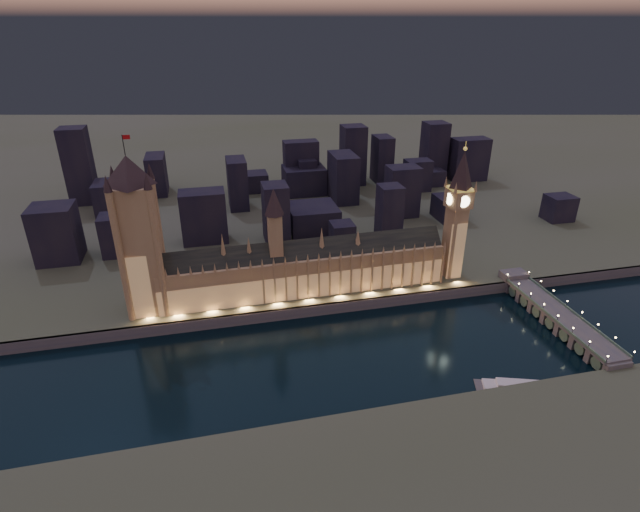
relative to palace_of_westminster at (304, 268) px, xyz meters
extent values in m
plane|color=black|center=(5.08, -61.74, -26.37)|extent=(2000.00, 2000.00, 0.00)
cube|color=#414B2F|center=(5.08, 458.26, -22.37)|extent=(2000.00, 960.00, 8.00)
cube|color=#434358|center=(5.08, -20.74, -22.37)|extent=(2000.00, 2.50, 8.00)
cube|color=#976C4D|center=(0.91, 0.26, -4.37)|extent=(200.37, 24.08, 28.00)
cube|color=tan|center=(0.91, -9.99, -9.37)|extent=(200.00, 0.50, 18.00)
cube|color=black|center=(0.91, 0.26, 12.63)|extent=(200.29, 20.35, 16.26)
cube|color=#976C4D|center=(-19.09, 0.26, 25.63)|extent=(9.00, 9.00, 32.00)
cone|color=#2C2026|center=(-19.09, 0.26, 50.63)|extent=(13.00, 13.00, 18.00)
cube|color=#976C4D|center=(-99.09, -10.34, -4.37)|extent=(1.20, 1.20, 28.00)
cone|color=#976C4D|center=(-99.09, -9.74, 12.63)|extent=(2.00, 2.00, 6.00)
cube|color=#976C4D|center=(-91.40, -10.34, -4.37)|extent=(1.20, 1.20, 28.00)
cone|color=#976C4D|center=(-91.40, -9.74, 12.63)|extent=(2.00, 2.00, 6.00)
cube|color=#976C4D|center=(-83.71, -10.34, -4.37)|extent=(1.20, 1.20, 28.00)
cone|color=#976C4D|center=(-83.71, -9.74, 12.63)|extent=(2.00, 2.00, 6.00)
cube|color=#976C4D|center=(-76.02, -10.34, -4.37)|extent=(1.20, 1.20, 28.00)
cone|color=#976C4D|center=(-76.02, -9.74, 12.63)|extent=(2.00, 2.00, 6.00)
cube|color=#976C4D|center=(-68.32, -10.34, -4.37)|extent=(1.20, 1.20, 28.00)
cone|color=#976C4D|center=(-68.32, -9.74, 12.63)|extent=(2.00, 2.00, 6.00)
cube|color=#976C4D|center=(-60.63, -10.34, -4.37)|extent=(1.20, 1.20, 28.00)
cone|color=#976C4D|center=(-60.63, -9.74, 12.63)|extent=(2.00, 2.00, 6.00)
cube|color=#976C4D|center=(-52.94, -10.34, -4.37)|extent=(1.20, 1.20, 28.00)
cone|color=#976C4D|center=(-52.94, -9.74, 12.63)|extent=(2.00, 2.00, 6.00)
cube|color=#976C4D|center=(-45.25, -10.34, -4.37)|extent=(1.20, 1.20, 28.00)
cone|color=#976C4D|center=(-45.25, -9.74, 12.63)|extent=(2.00, 2.00, 6.00)
cube|color=#976C4D|center=(-37.55, -10.34, -4.37)|extent=(1.20, 1.20, 28.00)
cone|color=#976C4D|center=(-37.55, -9.74, 12.63)|extent=(2.00, 2.00, 6.00)
cube|color=#976C4D|center=(-29.86, -10.34, -4.37)|extent=(1.20, 1.20, 28.00)
cone|color=#976C4D|center=(-29.86, -9.74, 12.63)|extent=(2.00, 2.00, 6.00)
cube|color=#976C4D|center=(-22.17, -10.34, -4.37)|extent=(1.20, 1.20, 28.00)
cone|color=#976C4D|center=(-22.17, -9.74, 12.63)|extent=(2.00, 2.00, 6.00)
cube|color=#976C4D|center=(-14.48, -10.34, -4.37)|extent=(1.20, 1.20, 28.00)
cone|color=#976C4D|center=(-14.48, -9.74, 12.63)|extent=(2.00, 2.00, 6.00)
cube|color=#976C4D|center=(-6.78, -10.34, -4.37)|extent=(1.20, 1.20, 28.00)
cone|color=#976C4D|center=(-6.78, -9.74, 12.63)|extent=(2.00, 2.00, 6.00)
cube|color=#976C4D|center=(0.91, -10.34, -4.37)|extent=(1.20, 1.20, 28.00)
cone|color=#976C4D|center=(0.91, -9.74, 12.63)|extent=(2.00, 2.00, 6.00)
cube|color=#976C4D|center=(8.60, -10.34, -4.37)|extent=(1.20, 1.20, 28.00)
cone|color=#976C4D|center=(8.60, -9.74, 12.63)|extent=(2.00, 2.00, 6.00)
cube|color=#976C4D|center=(16.29, -10.34, -4.37)|extent=(1.20, 1.20, 28.00)
cone|color=#976C4D|center=(16.29, -9.74, 12.63)|extent=(2.00, 2.00, 6.00)
cube|color=#976C4D|center=(23.98, -10.34, -4.37)|extent=(1.20, 1.20, 28.00)
cone|color=#976C4D|center=(23.98, -9.74, 12.63)|extent=(2.00, 2.00, 6.00)
cube|color=#976C4D|center=(31.68, -10.34, -4.37)|extent=(1.20, 1.20, 28.00)
cone|color=#976C4D|center=(31.68, -9.74, 12.63)|extent=(2.00, 2.00, 6.00)
cube|color=#976C4D|center=(39.37, -10.34, -4.37)|extent=(1.20, 1.20, 28.00)
cone|color=#976C4D|center=(39.37, -9.74, 12.63)|extent=(2.00, 2.00, 6.00)
cube|color=#976C4D|center=(47.06, -10.34, -4.37)|extent=(1.20, 1.20, 28.00)
cone|color=#976C4D|center=(47.06, -9.74, 12.63)|extent=(2.00, 2.00, 6.00)
cube|color=#976C4D|center=(54.75, -10.34, -4.37)|extent=(1.20, 1.20, 28.00)
cone|color=#976C4D|center=(54.75, -9.74, 12.63)|extent=(2.00, 2.00, 6.00)
cube|color=#976C4D|center=(62.45, -10.34, -4.37)|extent=(1.20, 1.20, 28.00)
cone|color=#976C4D|center=(62.45, -9.74, 12.63)|extent=(2.00, 2.00, 6.00)
cube|color=#976C4D|center=(70.14, -10.34, -4.37)|extent=(1.20, 1.20, 28.00)
cone|color=#976C4D|center=(70.14, -9.74, 12.63)|extent=(2.00, 2.00, 6.00)
cube|color=#976C4D|center=(77.83, -10.34, -4.37)|extent=(1.20, 1.20, 28.00)
cone|color=#976C4D|center=(77.83, -9.74, 12.63)|extent=(2.00, 2.00, 6.00)
cube|color=#976C4D|center=(85.52, -10.34, -4.37)|extent=(1.20, 1.20, 28.00)
cone|color=#976C4D|center=(85.52, -9.74, 12.63)|extent=(2.00, 2.00, 6.00)
cube|color=#976C4D|center=(93.22, -10.34, -4.37)|extent=(1.20, 1.20, 28.00)
cone|color=#976C4D|center=(93.22, -9.74, 12.63)|extent=(2.00, 2.00, 6.00)
cube|color=#976C4D|center=(100.91, -10.34, -4.37)|extent=(1.20, 1.20, 28.00)
cone|color=#976C4D|center=(100.91, -9.74, 12.63)|extent=(2.00, 2.00, 6.00)
cone|color=#976C4D|center=(-54.09, 0.26, 22.63)|extent=(4.40, 4.40, 18.00)
cone|color=#976C4D|center=(-37.09, 0.26, 20.63)|extent=(4.40, 4.40, 14.00)
cone|color=#976C4D|center=(12.91, 0.26, 21.63)|extent=(4.40, 4.40, 16.00)
cone|color=#976C4D|center=(38.91, 0.26, 19.63)|extent=(4.40, 4.40, 12.00)
cube|color=#976C4D|center=(-104.92, 0.26, 24.81)|extent=(24.20, 24.20, 86.35)
cube|color=tan|center=(-104.92, -10.94, 3.63)|extent=(22.00, 0.50, 44.00)
cone|color=#2C2026|center=(-104.92, 0.26, 76.98)|extent=(31.68, 31.68, 18.00)
cylinder|color=black|center=(-104.92, 0.26, 91.98)|extent=(0.50, 0.50, 12.00)
cube|color=#B30C11|center=(-102.72, 0.26, 96.48)|extent=(4.00, 0.15, 2.50)
cylinder|color=#976C4D|center=(-115.92, -10.74, 24.81)|extent=(4.40, 4.40, 86.35)
cone|color=#2C2026|center=(-115.92, -10.74, 72.98)|extent=(5.20, 5.20, 10.00)
cylinder|color=#976C4D|center=(-115.92, 11.26, 24.81)|extent=(4.40, 4.40, 86.35)
cone|color=#2C2026|center=(-115.92, 11.26, 72.98)|extent=(5.20, 5.20, 10.00)
cylinder|color=#976C4D|center=(-93.92, -10.74, 24.81)|extent=(4.40, 4.40, 86.35)
cone|color=#2C2026|center=(-93.92, -10.74, 72.98)|extent=(5.20, 5.20, 10.00)
cylinder|color=#976C4D|center=(-93.92, 11.26, 24.81)|extent=(4.40, 4.40, 86.35)
cone|color=#2C2026|center=(-93.92, 11.26, 72.98)|extent=(5.20, 5.20, 10.00)
cube|color=#976C4D|center=(113.08, 0.26, 8.82)|extent=(13.81, 13.81, 54.38)
cube|color=tan|center=(113.08, -5.94, 3.63)|extent=(12.00, 0.50, 44.00)
cube|color=#976C4D|center=(113.08, 0.26, 42.70)|extent=(15.00, 15.00, 13.39)
cube|color=#F2C64C|center=(113.08, 0.26, 50.00)|extent=(15.75, 15.75, 1.20)
cone|color=#2C2026|center=(113.08, 0.26, 63.60)|extent=(18.00, 18.00, 26.00)
sphere|color=#F2C64C|center=(113.08, 0.26, 78.10)|extent=(2.80, 2.80, 2.80)
cylinder|color=#F2C64C|center=(113.08, 0.26, 80.60)|extent=(0.40, 0.40, 5.00)
cylinder|color=#FFF2BF|center=(113.08, -7.49, 42.70)|extent=(8.40, 0.50, 8.40)
cylinder|color=#FFF2BF|center=(113.08, 8.01, 42.70)|extent=(8.40, 0.50, 8.40)
cylinder|color=#FFF2BF|center=(105.33, 0.26, 42.70)|extent=(0.50, 8.40, 8.40)
cylinder|color=#FFF2BF|center=(120.83, 0.26, 42.70)|extent=(0.50, 8.40, 8.40)
cone|color=#976C4D|center=(105.58, -7.24, 53.40)|extent=(2.60, 2.60, 8.00)
cone|color=#976C4D|center=(105.58, 7.76, 53.40)|extent=(2.60, 2.60, 8.00)
cone|color=#976C4D|center=(120.58, -7.24, 53.40)|extent=(2.60, 2.60, 8.00)
cone|color=#976C4D|center=(120.58, 7.76, 53.40)|extent=(2.60, 2.60, 8.00)
cube|color=#434358|center=(156.67, -71.74, -16.87)|extent=(18.37, 100.00, 1.60)
cube|color=#425543|center=(147.88, -71.74, -15.47)|extent=(0.80, 100.00, 1.60)
cube|color=#425543|center=(165.45, -71.74, -15.47)|extent=(0.80, 100.00, 1.60)
cube|color=#434358|center=(156.67, -16.74, -17.62)|extent=(18.37, 12.00, 9.50)
cube|color=#434358|center=(156.67, -121.74, -22.02)|extent=(16.53, 4.00, 9.50)
cylinder|color=black|center=(147.88, -121.74, -13.67)|extent=(0.30, 0.30, 4.40)
sphere|color=#FFD88C|center=(147.88, -121.74, -11.37)|extent=(1.00, 1.00, 1.00)
cylinder|color=black|center=(165.45, -121.74, -13.67)|extent=(0.30, 0.30, 4.40)
sphere|color=#FFD88C|center=(165.45, -121.74, -11.37)|extent=(1.00, 1.00, 1.00)
cube|color=#434358|center=(156.67, -107.46, -22.02)|extent=(16.53, 4.00, 9.50)
cylinder|color=black|center=(147.88, -107.46, -13.67)|extent=(0.30, 0.30, 4.40)
sphere|color=#FFD88C|center=(147.88, -107.46, -11.37)|extent=(1.00, 1.00, 1.00)
cylinder|color=black|center=(165.45, -107.46, -13.67)|extent=(0.30, 0.30, 4.40)
sphere|color=#FFD88C|center=(165.45, -107.46, -11.37)|extent=(1.00, 1.00, 1.00)
cube|color=#434358|center=(156.67, -93.17, -22.02)|extent=(16.53, 4.00, 9.50)
cylinder|color=black|center=(147.88, -93.17, -13.67)|extent=(0.30, 0.30, 4.40)
sphere|color=#FFD88C|center=(147.88, -93.17, -11.37)|extent=(1.00, 1.00, 1.00)
cylinder|color=black|center=(165.45, -93.17, -13.67)|extent=(0.30, 0.30, 4.40)
sphere|color=#FFD88C|center=(165.45, -93.17, -11.37)|extent=(1.00, 1.00, 1.00)
cube|color=#434358|center=(156.67, -78.89, -22.02)|extent=(16.53, 4.00, 9.50)
cylinder|color=black|center=(147.88, -78.89, -13.67)|extent=(0.30, 0.30, 4.40)
sphere|color=#FFD88C|center=(147.88, -78.89, -11.37)|extent=(1.00, 1.00, 1.00)
cylinder|color=black|center=(165.45, -78.89, -13.67)|extent=(0.30, 0.30, 4.40)
sphere|color=#FFD88C|center=(165.45, -78.89, -11.37)|extent=(1.00, 1.00, 1.00)
cube|color=#434358|center=(156.67, -64.60, -22.02)|extent=(16.53, 4.00, 9.50)
cylinder|color=black|center=(147.88, -64.60, -13.67)|extent=(0.30, 0.30, 4.40)
sphere|color=#FFD88C|center=(147.88, -64.60, -11.37)|extent=(1.00, 1.00, 1.00)
cylinder|color=black|center=(165.45, -64.60, -13.67)|extent=(0.30, 0.30, 4.40)
sphere|color=#FFD88C|center=(165.45, -64.60, -11.37)|extent=(1.00, 1.00, 1.00)
cube|color=#434358|center=(156.67, -50.32, -22.02)|extent=(16.53, 4.00, 9.50)
cylinder|color=black|center=(147.88, -50.32, -13.67)|extent=(0.30, 0.30, 4.40)
sphere|color=#FFD88C|center=(147.88, -50.32, -11.37)|extent=(1.00, 1.00, 1.00)
cylinder|color=black|center=(165.45, -50.32, -13.67)|extent=(0.30, 0.30, 4.40)
sphere|color=#FFD88C|center=(165.45, -50.32, -11.37)|extent=(1.00, 1.00, 1.00)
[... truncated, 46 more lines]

